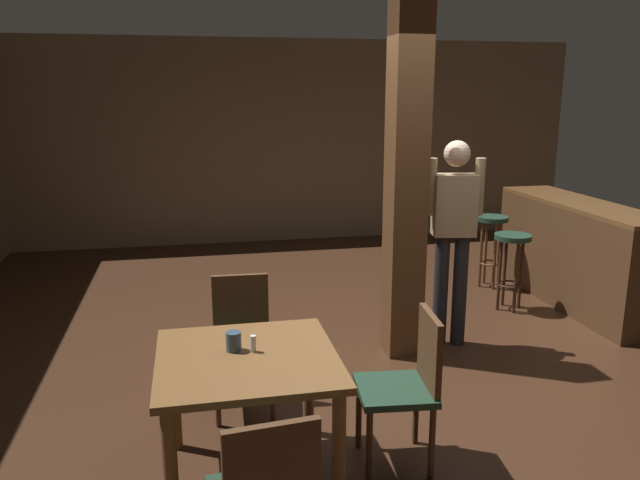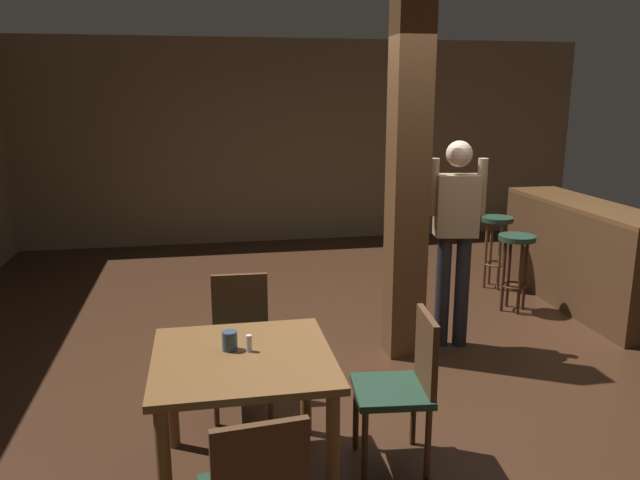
# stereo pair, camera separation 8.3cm
# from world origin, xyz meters

# --- Properties ---
(ground_plane) EXTENTS (10.80, 10.80, 0.00)m
(ground_plane) POSITION_xyz_m (0.00, 0.00, 0.00)
(ground_plane) COLOR #382114
(wall_back) EXTENTS (8.00, 0.10, 2.80)m
(wall_back) POSITION_xyz_m (0.00, 4.50, 1.40)
(wall_back) COLOR #756047
(wall_back) RESTS_ON ground_plane
(pillar) EXTENTS (0.28, 0.28, 2.80)m
(pillar) POSITION_xyz_m (0.09, 0.32, 1.40)
(pillar) COLOR brown
(pillar) RESTS_ON ground_plane
(dining_table) EXTENTS (0.95, 0.95, 0.73)m
(dining_table) POSITION_xyz_m (-1.31, -1.18, 0.61)
(dining_table) COLOR brown
(dining_table) RESTS_ON ground_plane
(chair_east) EXTENTS (0.46, 0.46, 0.89)m
(chair_east) POSITION_xyz_m (-0.40, -1.18, 0.51)
(chair_east) COLOR #1E3828
(chair_east) RESTS_ON ground_plane
(chair_north) EXTENTS (0.44, 0.44, 0.89)m
(chair_north) POSITION_xyz_m (-1.27, -0.33, 0.51)
(chair_north) COLOR #1E3828
(chair_north) RESTS_ON ground_plane
(napkin_cup) EXTENTS (0.08, 0.08, 0.11)m
(napkin_cup) POSITION_xyz_m (-1.37, -1.09, 0.79)
(napkin_cup) COLOR #33475B
(napkin_cup) RESTS_ON dining_table
(salt_shaker) EXTENTS (0.03, 0.03, 0.09)m
(salt_shaker) POSITION_xyz_m (-1.27, -1.13, 0.78)
(salt_shaker) COLOR silver
(salt_shaker) RESTS_ON dining_table
(standing_person) EXTENTS (0.47, 0.26, 1.72)m
(standing_person) POSITION_xyz_m (0.53, 0.39, 1.00)
(standing_person) COLOR tan
(standing_person) RESTS_ON ground_plane
(bar_counter) EXTENTS (0.56, 2.18, 1.04)m
(bar_counter) POSITION_xyz_m (2.11, 1.11, 0.53)
(bar_counter) COLOR brown
(bar_counter) RESTS_ON ground_plane
(bar_stool_near) EXTENTS (0.35, 0.35, 0.76)m
(bar_stool_near) POSITION_xyz_m (1.46, 1.08, 0.57)
(bar_stool_near) COLOR #1E3828
(bar_stool_near) RESTS_ON ground_plane
(bar_stool_mid) EXTENTS (0.34, 0.34, 0.79)m
(bar_stool_mid) POSITION_xyz_m (1.61, 1.81, 0.58)
(bar_stool_mid) COLOR #1E3828
(bar_stool_mid) RESTS_ON ground_plane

